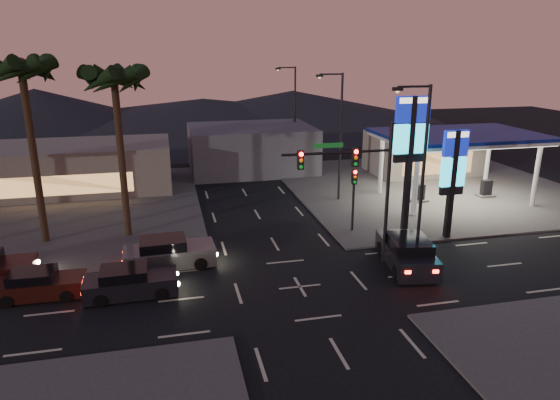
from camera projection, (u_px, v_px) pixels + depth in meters
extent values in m
plane|color=black|center=(300.00, 287.00, 25.61)|extent=(140.00, 140.00, 0.00)
cube|color=#47443F|center=(427.00, 187.00, 43.95)|extent=(24.00, 24.00, 0.12)
cube|color=#47443F|center=(36.00, 212.00, 37.07)|extent=(24.00, 24.00, 0.12)
cylinder|color=silver|center=(416.00, 183.00, 35.64)|extent=(0.36, 0.36, 5.00)
cylinder|color=silver|center=(536.00, 176.00, 37.79)|extent=(0.36, 0.36, 5.00)
cylinder|color=silver|center=(381.00, 165.00, 41.23)|extent=(0.36, 0.36, 5.00)
cylinder|color=silver|center=(488.00, 159.00, 43.38)|extent=(0.36, 0.36, 5.00)
cube|color=silver|center=(459.00, 136.00, 38.73)|extent=(12.00, 8.00, 0.50)
cube|color=white|center=(458.00, 140.00, 38.81)|extent=(11.60, 7.60, 0.06)
cube|color=navy|center=(459.00, 134.00, 38.68)|extent=(12.20, 8.20, 0.25)
cube|color=black|center=(419.00, 193.00, 39.36)|extent=(0.80, 0.50, 1.40)
cube|color=black|center=(486.00, 188.00, 40.65)|extent=(0.80, 0.50, 1.40)
cube|color=#726B5B|center=(422.00, 153.00, 48.48)|extent=(10.00, 6.00, 4.00)
cube|color=black|center=(409.00, 169.00, 31.26)|extent=(0.35, 0.35, 9.00)
cube|color=navy|center=(413.00, 109.00, 30.18)|extent=(2.20, 0.30, 1.60)
cube|color=white|center=(414.00, 100.00, 30.02)|extent=(1.98, 0.32, 0.35)
cube|color=#1ADBFA|center=(411.00, 139.00, 30.70)|extent=(2.20, 0.30, 1.80)
cube|color=black|center=(409.00, 158.00, 31.05)|extent=(2.09, 0.28, 0.50)
cube|color=black|center=(451.00, 186.00, 31.15)|extent=(0.35, 0.35, 7.00)
cube|color=navy|center=(456.00, 143.00, 30.37)|extent=(1.60, 0.30, 1.60)
cube|color=white|center=(457.00, 134.00, 30.21)|extent=(1.44, 0.32, 0.35)
cube|color=#1ADBFA|center=(453.00, 172.00, 30.89)|extent=(1.60, 0.30, 1.80)
cube|color=black|center=(451.00, 191.00, 31.24)|extent=(1.52, 0.28, 0.50)
cylinder|color=black|center=(387.00, 195.00, 27.49)|extent=(0.20, 0.20, 8.00)
cylinder|color=black|center=(337.00, 153.00, 26.12)|extent=(6.00, 0.14, 0.14)
cube|color=#0C3F14|center=(328.00, 145.00, 25.90)|extent=(1.60, 0.05, 0.25)
cube|color=black|center=(355.00, 157.00, 26.42)|extent=(0.32, 0.25, 1.00)
sphere|color=#FF0C07|center=(356.00, 152.00, 26.19)|extent=(0.22, 0.22, 0.22)
sphere|color=orange|center=(356.00, 158.00, 26.28)|extent=(0.20, 0.20, 0.20)
sphere|color=#0CB226|center=(356.00, 164.00, 26.38)|extent=(0.20, 0.20, 0.20)
cube|color=black|center=(300.00, 160.00, 25.78)|extent=(0.32, 0.25, 1.00)
sphere|color=#FF0C07|center=(301.00, 154.00, 25.54)|extent=(0.22, 0.22, 0.22)
sphere|color=orange|center=(301.00, 161.00, 25.64)|extent=(0.20, 0.20, 0.20)
sphere|color=#0CB226|center=(301.00, 167.00, 25.73)|extent=(0.20, 0.20, 0.20)
cylinder|color=black|center=(353.00, 203.00, 32.74)|extent=(0.16, 0.16, 4.00)
cube|color=black|center=(354.00, 177.00, 32.21)|extent=(0.32, 0.25, 1.00)
sphere|color=#FF0C07|center=(355.00, 172.00, 31.98)|extent=(0.22, 0.22, 0.22)
sphere|color=orange|center=(355.00, 177.00, 32.07)|extent=(0.20, 0.20, 0.20)
sphere|color=#0CB226|center=(355.00, 182.00, 32.17)|extent=(0.20, 0.20, 0.20)
cylinder|color=black|center=(423.00, 180.00, 26.59)|extent=(0.18, 0.18, 10.00)
cylinder|color=black|center=(414.00, 87.00, 24.97)|extent=(1.80, 0.12, 0.12)
cube|color=black|center=(398.00, 89.00, 24.81)|extent=(0.50, 0.25, 0.18)
sphere|color=#FFCC8C|center=(398.00, 91.00, 24.84)|extent=(0.20, 0.20, 0.20)
cylinder|color=black|center=(340.00, 139.00, 38.71)|extent=(0.18, 0.18, 10.00)
cylinder|color=black|center=(331.00, 74.00, 37.09)|extent=(1.80, 0.12, 0.12)
cube|color=black|center=(320.00, 76.00, 36.93)|extent=(0.50, 0.25, 0.18)
sphere|color=#FFCC8C|center=(320.00, 77.00, 36.96)|extent=(0.20, 0.20, 0.20)
cylinder|color=black|center=(295.00, 116.00, 51.76)|extent=(0.18, 0.18, 10.00)
cylinder|color=black|center=(287.00, 68.00, 50.15)|extent=(1.80, 0.12, 0.12)
cube|color=black|center=(278.00, 69.00, 49.98)|extent=(0.50, 0.25, 0.18)
sphere|color=#FFCC8C|center=(278.00, 70.00, 50.02)|extent=(0.20, 0.20, 0.20)
cylinder|color=black|center=(122.00, 160.00, 31.05)|extent=(0.44, 0.44, 10.20)
sphere|color=black|center=(114.00, 75.00, 29.56)|extent=(0.90, 0.90, 0.90)
cone|color=black|center=(137.00, 80.00, 29.93)|extent=(0.90, 2.74, 1.91)
cone|color=black|center=(131.00, 79.00, 30.71)|extent=(2.57, 2.57, 1.91)
cone|color=black|center=(116.00, 79.00, 30.86)|extent=(2.74, 0.90, 1.91)
cone|color=black|center=(100.00, 80.00, 30.31)|extent=(2.57, 2.57, 1.91)
cone|color=black|center=(91.00, 81.00, 29.37)|extent=(0.90, 2.74, 1.91)
cone|color=black|center=(96.00, 82.00, 28.60)|extent=(2.57, 2.57, 1.91)
cone|color=black|center=(112.00, 82.00, 28.44)|extent=(2.74, 0.90, 1.91)
cone|color=black|center=(129.00, 81.00, 28.99)|extent=(2.57, 2.57, 1.91)
cylinder|color=black|center=(34.00, 159.00, 29.88)|extent=(0.44, 0.44, 10.80)
sphere|color=black|center=(21.00, 66.00, 28.31)|extent=(0.90, 0.90, 0.90)
cone|color=black|center=(46.00, 71.00, 28.68)|extent=(0.90, 2.74, 1.91)
cone|color=black|center=(42.00, 70.00, 29.46)|extent=(2.57, 2.57, 1.91)
cone|color=black|center=(27.00, 70.00, 29.61)|extent=(2.74, 0.90, 1.91)
cone|color=black|center=(8.00, 70.00, 29.06)|extent=(2.57, 2.57, 1.91)
cone|color=black|center=(15.00, 72.00, 27.19)|extent=(2.74, 0.90, 1.91)
cone|color=black|center=(35.00, 72.00, 27.74)|extent=(2.57, 2.57, 1.91)
cube|color=#726B5B|center=(74.00, 168.00, 42.53)|extent=(16.00, 8.00, 4.00)
cube|color=#4C4C51|center=(251.00, 148.00, 49.64)|extent=(12.00, 9.00, 4.40)
cone|color=black|center=(37.00, 109.00, 75.30)|extent=(40.00, 40.00, 6.00)
cone|color=black|center=(293.00, 106.00, 84.04)|extent=(50.00, 50.00, 5.00)
cone|color=black|center=(203.00, 111.00, 80.96)|extent=(60.00, 60.00, 4.00)
cube|color=black|center=(131.00, 285.00, 24.59)|extent=(4.48, 1.96, 0.91)
cube|color=black|center=(124.00, 274.00, 24.35)|extent=(2.26, 1.76, 0.66)
cylinder|color=black|center=(161.00, 279.00, 25.79)|extent=(0.65, 0.26, 0.65)
cylinder|color=black|center=(162.00, 294.00, 24.20)|extent=(0.65, 0.26, 0.65)
cylinder|color=black|center=(103.00, 285.00, 25.13)|extent=(0.65, 0.26, 0.65)
cylinder|color=black|center=(100.00, 301.00, 23.53)|extent=(0.65, 0.26, 0.65)
sphere|color=#FFF2BF|center=(176.00, 274.00, 25.66)|extent=(0.22, 0.22, 0.22)
sphere|color=#FFF2BF|center=(178.00, 284.00, 24.53)|extent=(0.22, 0.22, 0.22)
cube|color=#FF140A|center=(85.00, 282.00, 24.59)|extent=(0.09, 0.25, 0.14)
cube|color=#FF140A|center=(82.00, 293.00, 23.47)|extent=(0.09, 0.25, 0.14)
cube|color=#33130E|center=(40.00, 287.00, 24.46)|extent=(4.18, 1.81, 0.85)
cube|color=black|center=(32.00, 277.00, 24.23)|extent=(2.10, 1.64, 0.61)
cylinder|color=black|center=(72.00, 281.00, 25.54)|extent=(0.61, 0.24, 0.61)
cylinder|color=black|center=(66.00, 296.00, 24.03)|extent=(0.61, 0.24, 0.61)
cylinder|color=black|center=(16.00, 286.00, 25.00)|extent=(0.61, 0.24, 0.61)
cylinder|color=black|center=(7.00, 301.00, 23.50)|extent=(0.61, 0.24, 0.61)
sphere|color=#FFF2BF|center=(87.00, 277.00, 25.39)|extent=(0.21, 0.21, 0.21)
sphere|color=#FFF2BF|center=(83.00, 287.00, 24.33)|extent=(0.21, 0.21, 0.21)
cube|color=#5A5A5D|center=(170.00, 256.00, 27.90)|extent=(5.08, 2.31, 1.02)
cube|color=black|center=(163.00, 245.00, 27.61)|extent=(2.58, 2.03, 0.74)
cylinder|color=black|center=(197.00, 251.00, 29.27)|extent=(0.74, 0.30, 0.73)
cylinder|color=black|center=(201.00, 264.00, 27.49)|extent=(0.74, 0.30, 0.73)
cylinder|color=black|center=(141.00, 256.00, 28.46)|extent=(0.74, 0.30, 0.73)
cylinder|color=black|center=(141.00, 270.00, 26.68)|extent=(0.74, 0.30, 0.73)
sphere|color=#FFF2BF|center=(213.00, 245.00, 29.14)|extent=(0.25, 0.25, 0.25)
sphere|color=#FFF2BF|center=(216.00, 254.00, 27.88)|extent=(0.25, 0.25, 0.25)
cube|color=#FF140A|center=(123.00, 253.00, 27.84)|extent=(0.10, 0.29, 0.16)
cube|color=#FF140A|center=(123.00, 262.00, 26.59)|extent=(0.10, 0.29, 0.16)
cylinder|color=black|center=(12.00, 268.00, 27.07)|extent=(0.60, 0.28, 0.58)
cylinder|color=black|center=(0.00, 281.00, 25.60)|extent=(0.60, 0.28, 0.58)
sphere|color=#FFF2BF|center=(23.00, 265.00, 26.85)|extent=(0.20, 0.20, 0.20)
sphere|color=#FFF2BF|center=(15.00, 274.00, 25.81)|extent=(0.20, 0.20, 0.20)
cylinder|color=black|center=(21.00, 267.00, 27.01)|extent=(0.74, 0.30, 0.73)
cylinder|color=black|center=(13.00, 283.00, 25.21)|extent=(0.74, 0.30, 0.73)
sphere|color=#FFF2BF|center=(38.00, 262.00, 26.87)|extent=(0.25, 0.25, 0.25)
sphere|color=#FFF2BF|center=(33.00, 272.00, 25.60)|extent=(0.25, 0.25, 0.25)
cube|color=black|center=(406.00, 255.00, 27.95)|extent=(3.09, 5.58, 1.08)
cube|color=black|center=(409.00, 245.00, 27.40)|extent=(2.46, 2.95, 0.78)
cylinder|color=black|center=(380.00, 248.00, 29.58)|extent=(0.41, 0.81, 0.77)
cylinder|color=black|center=(414.00, 247.00, 29.69)|extent=(0.41, 0.81, 0.77)
cylinder|color=black|center=(396.00, 272.00, 26.37)|extent=(0.41, 0.81, 0.77)
cylinder|color=black|center=(434.00, 271.00, 26.48)|extent=(0.41, 0.81, 0.77)
cube|color=#FF140A|center=(408.00, 272.00, 25.34)|extent=(0.31, 0.15, 0.17)
cube|color=#FF140A|center=(436.00, 271.00, 25.41)|extent=(0.31, 0.15, 0.17)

